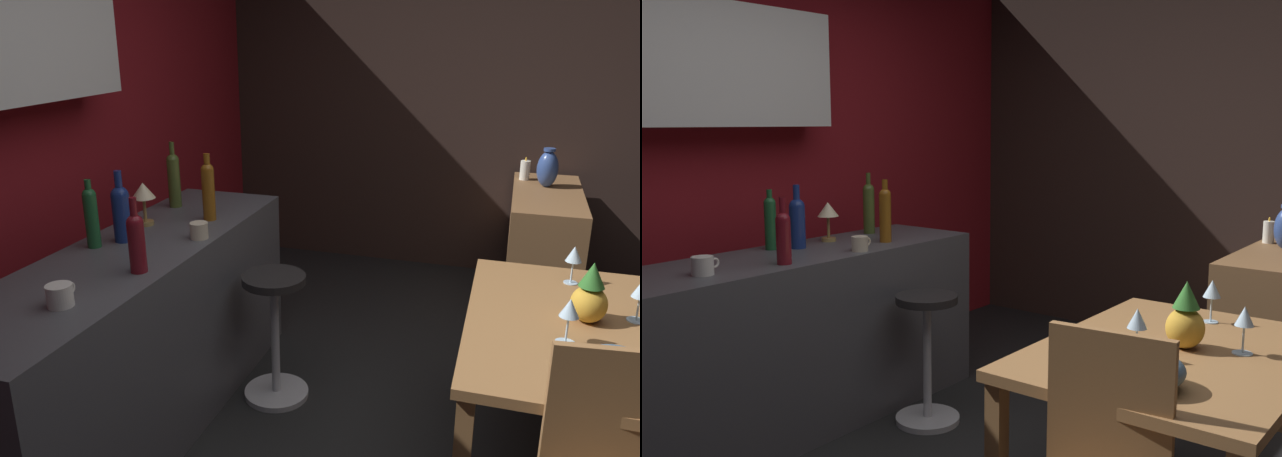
{
  "view_description": "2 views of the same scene",
  "coord_description": "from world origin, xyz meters",
  "views": [
    {
      "loc": [
        -2.3,
        -0.17,
        1.86
      ],
      "look_at": [
        0.39,
        0.68,
        0.93
      ],
      "focal_mm": 34.97,
      "sensor_mm": 36.0,
      "label": 1
    },
    {
      "loc": [
        -2.3,
        -1.39,
        1.55
      ],
      "look_at": [
        0.25,
        0.6,
        1.06
      ],
      "focal_mm": 39.5,
      "sensor_mm": 36.0,
      "label": 2
    }
  ],
  "objects": [
    {
      "name": "cup_cream",
      "position": [
        0.18,
        1.21,
        0.94
      ],
      "size": [
        0.12,
        0.08,
        0.08
      ],
      "color": "beige",
      "rests_on": "kitchen_counter"
    },
    {
      "name": "bar_stool",
      "position": [
        0.35,
        0.91,
        0.36
      ],
      "size": [
        0.34,
        0.34,
        0.68
      ],
      "color": "#262323",
      "rests_on": "ground_plane"
    },
    {
      "name": "pillar_candle_tall",
      "position": [
        2.21,
        -0.25,
        0.89
      ],
      "size": [
        0.07,
        0.07,
        0.16
      ],
      "color": "white",
      "rests_on": "sideboard_cabinet"
    },
    {
      "name": "vase_ceramic_blue",
      "position": [
        2.04,
        -0.39,
        0.94
      ],
      "size": [
        0.14,
        0.14,
        0.26
      ],
      "color": "#334C8C",
      "rests_on": "sideboard_cabinet"
    },
    {
      "name": "wine_bottle_olive",
      "position": [
        0.62,
        1.59,
        1.06
      ],
      "size": [
        0.07,
        0.07,
        0.36
      ],
      "color": "#475623",
      "rests_on": "kitchen_counter"
    },
    {
      "name": "kitchen_counter",
      "position": [
        -0.05,
        1.43,
        0.45
      ],
      "size": [
        2.1,
        0.6,
        0.9
      ],
      "primitive_type": "cube",
      "color": "#4C4C51",
      "rests_on": "ground_plane"
    },
    {
      "name": "wine_bottle_ruby",
      "position": [
        -0.27,
        1.24,
        1.04
      ],
      "size": [
        0.07,
        0.07,
        0.31
      ],
      "color": "maroon",
      "rests_on": "kitchen_counter"
    },
    {
      "name": "wall_side_right",
      "position": [
        2.55,
        0.3,
        1.3
      ],
      "size": [
        0.1,
        4.4,
        2.6
      ],
      "primitive_type": "cube",
      "color": "#33231E",
      "rests_on": "ground_plane"
    },
    {
      "name": "cup_white",
      "position": [
        -0.64,
        1.33,
        0.94
      ],
      "size": [
        0.13,
        0.09,
        0.08
      ],
      "color": "white",
      "rests_on": "kitchen_counter"
    },
    {
      "name": "fruit_bowl",
      "position": [
        -0.3,
        -0.56,
        0.8
      ],
      "size": [
        0.23,
        0.23,
        0.11
      ],
      "primitive_type": "ellipsoid",
      "color": "slate",
      "rests_on": "dining_table"
    },
    {
      "name": "counter_lamp",
      "position": [
        0.28,
        1.56,
        1.06
      ],
      "size": [
        0.12,
        0.12,
        0.22
      ],
      "color": "#A58447",
      "rests_on": "kitchen_counter"
    },
    {
      "name": "dining_table",
      "position": [
        0.11,
        -0.49,
        0.65
      ],
      "size": [
        1.23,
        0.89,
        0.74
      ],
      "color": "olive",
      "rests_on": "ground_plane"
    },
    {
      "name": "wine_glass_right",
      "position": [
        -0.07,
        -0.42,
        0.87
      ],
      "size": [
        0.07,
        0.07,
        0.18
      ],
      "color": "silver",
      "rests_on": "dining_table"
    },
    {
      "name": "wine_glass_center",
      "position": [
        0.54,
        -0.47,
        0.87
      ],
      "size": [
        0.07,
        0.07,
        0.18
      ],
      "color": "silver",
      "rests_on": "dining_table"
    },
    {
      "name": "wine_bottle_green",
      "position": [
        -0.07,
        1.6,
        1.05
      ],
      "size": [
        0.06,
        0.06,
        0.31
      ],
      "color": "#1E592D",
      "rests_on": "kitchen_counter"
    },
    {
      "name": "wine_bottle_cobalt",
      "position": [
        0.04,
        1.53,
        1.05
      ],
      "size": [
        0.08,
        0.08,
        0.33
      ],
      "color": "navy",
      "rests_on": "kitchen_counter"
    },
    {
      "name": "pineapple_centerpiece",
      "position": [
        0.15,
        -0.51,
        0.85
      ],
      "size": [
        0.14,
        0.14,
        0.25
      ],
      "color": "gold",
      "rests_on": "dining_table"
    },
    {
      "name": "sideboard_cabinet",
      "position": [
        1.9,
        -0.41,
        0.41
      ],
      "size": [
        1.1,
        0.44,
        0.82
      ],
      "primitive_type": "cube",
      "color": "brown",
      "rests_on": "ground_plane"
    },
    {
      "name": "wine_bottle_amber",
      "position": [
        0.46,
        1.3,
        1.06
      ],
      "size": [
        0.07,
        0.07,
        0.35
      ],
      "color": "#8C5114",
      "rests_on": "kitchen_counter"
    }
  ]
}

